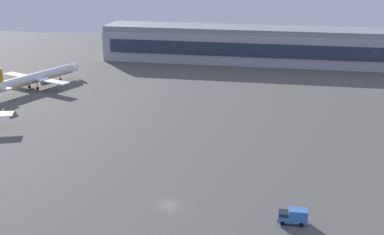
% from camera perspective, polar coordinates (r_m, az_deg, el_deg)
% --- Properties ---
extents(ground_plane, '(416.00, 416.00, 0.00)m').
position_cam_1_polar(ground_plane, '(103.68, -2.59, -10.11)').
color(ground_plane, '#56544F').
extents(terminal_building, '(191.84, 22.40, 16.40)m').
position_cam_1_polar(terminal_building, '(235.00, 13.38, 7.95)').
color(terminal_building, '#9EA3AD').
rests_on(terminal_building, ground).
extents(airplane_terminal_side, '(31.48, 39.96, 10.63)m').
position_cam_1_polar(airplane_terminal_side, '(197.91, -17.55, 4.41)').
color(airplane_terminal_side, white).
rests_on(airplane_terminal_side, ground).
extents(catering_truck, '(5.69, 2.50, 3.05)m').
position_cam_1_polar(catering_truck, '(98.57, 11.64, -11.10)').
color(catering_truck, '#3372BF').
rests_on(catering_truck, ground).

